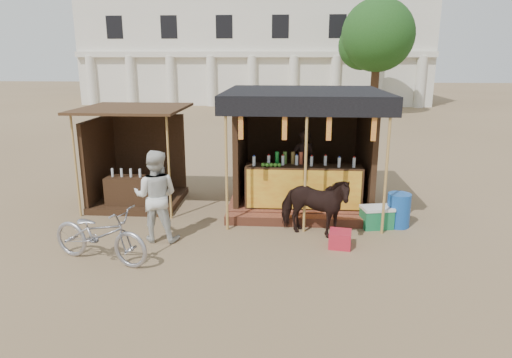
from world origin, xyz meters
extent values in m
plane|color=#846B4C|center=(0.00, 0.00, 0.00)|extent=(120.00, 120.00, 0.00)
cube|color=brown|center=(1.00, 3.50, 0.11)|extent=(3.40, 2.80, 0.22)
cube|color=brown|center=(1.00, 1.95, 0.10)|extent=(3.40, 0.35, 0.20)
cube|color=#361F13|center=(1.00, 2.55, 0.69)|extent=(2.60, 0.55, 0.95)
cube|color=orange|center=(1.00, 2.27, 0.69)|extent=(2.50, 0.02, 0.88)
cube|color=#361F13|center=(1.00, 4.75, 1.47)|extent=(3.00, 0.12, 2.50)
cube|color=#361F13|center=(-0.50, 3.50, 1.47)|extent=(0.12, 2.50, 2.50)
cube|color=#361F13|center=(2.50, 3.50, 1.47)|extent=(0.12, 2.50, 2.50)
cube|color=black|center=(1.00, 3.30, 2.75)|extent=(3.60, 3.60, 0.06)
cube|color=black|center=(1.00, 1.52, 2.57)|extent=(3.60, 0.06, 0.36)
cylinder|color=tan|center=(-0.60, 1.55, 1.38)|extent=(0.06, 0.06, 2.75)
cylinder|color=tan|center=(1.00, 1.55, 1.38)|extent=(0.06, 0.06, 2.75)
cylinder|color=tan|center=(2.60, 1.55, 1.38)|extent=(0.06, 0.06, 2.75)
cube|color=red|center=(-0.30, 1.55, 2.20)|extent=(0.10, 0.02, 0.55)
cube|color=red|center=(0.57, 1.55, 2.20)|extent=(0.10, 0.02, 0.55)
cube|color=red|center=(1.43, 1.55, 2.20)|extent=(0.10, 0.02, 0.55)
cube|color=red|center=(2.30, 1.55, 2.20)|extent=(0.10, 0.02, 0.55)
imported|color=black|center=(1.03, 3.60, 1.01)|extent=(0.65, 0.51, 1.59)
cube|color=#361F13|center=(-3.00, 3.20, 0.07)|extent=(2.00, 2.00, 0.15)
cube|color=#361F13|center=(-3.00, 4.15, 1.05)|extent=(1.90, 0.10, 2.10)
cube|color=#361F13|center=(-3.95, 3.20, 1.05)|extent=(0.10, 1.90, 2.10)
cube|color=#472D19|center=(-3.00, 3.10, 2.35)|extent=(2.40, 2.40, 0.06)
cylinder|color=tan|center=(-4.05, 2.15, 1.18)|extent=(0.05, 0.05, 2.35)
cylinder|color=tan|center=(-1.95, 2.15, 1.18)|extent=(0.05, 0.05, 2.35)
cube|color=#361F13|center=(-3.00, 2.70, 0.40)|extent=(1.20, 0.50, 0.80)
imported|color=black|center=(1.18, 1.34, 0.63)|extent=(1.64, 1.15, 1.27)
imported|color=#9D9DA5|center=(-2.63, -0.13, 0.51)|extent=(2.06, 1.23, 1.02)
imported|color=silver|center=(-1.90, 0.92, 0.91)|extent=(0.89, 0.70, 1.81)
cylinder|color=#154CA3|center=(3.02, 2.00, 0.36)|extent=(0.61, 0.61, 0.73)
cube|color=#AF1D2C|center=(1.66, 0.81, 0.15)|extent=(0.47, 0.49, 0.31)
cube|color=#197242|center=(2.55, 1.90, 0.20)|extent=(0.69, 0.54, 0.40)
cube|color=white|center=(2.55, 1.90, 0.43)|extent=(0.72, 0.56, 0.06)
cube|color=silver|center=(-2.00, 30.00, 4.00)|extent=(26.00, 7.00, 8.00)
cube|color=silver|center=(-2.00, 26.40, 3.70)|extent=(26.00, 0.50, 0.40)
cylinder|color=silver|center=(-14.00, 26.40, 1.80)|extent=(0.70, 0.70, 3.60)
cylinder|color=silver|center=(-11.00, 26.40, 1.80)|extent=(0.70, 0.70, 3.60)
cylinder|color=silver|center=(-8.00, 26.40, 1.80)|extent=(0.70, 0.70, 3.60)
cylinder|color=silver|center=(-5.00, 26.40, 1.80)|extent=(0.70, 0.70, 3.60)
cylinder|color=silver|center=(-2.00, 26.40, 1.80)|extent=(0.70, 0.70, 3.60)
cylinder|color=silver|center=(1.00, 26.40, 1.80)|extent=(0.70, 0.70, 3.60)
cylinder|color=silver|center=(4.00, 26.40, 1.80)|extent=(0.70, 0.70, 3.60)
cylinder|color=silver|center=(7.00, 26.40, 1.80)|extent=(0.70, 0.70, 3.60)
cylinder|color=silver|center=(10.00, 26.40, 1.80)|extent=(0.70, 0.70, 3.60)
cylinder|color=#382314|center=(6.00, 22.00, 2.00)|extent=(0.50, 0.50, 4.00)
sphere|color=#1F4F1B|center=(6.00, 22.00, 4.80)|extent=(4.40, 4.40, 4.40)
sphere|color=#1F4F1B|center=(5.20, 22.60, 4.20)|extent=(2.99, 2.99, 2.99)
camera|label=1|loc=(0.62, -7.39, 3.51)|focal=32.00mm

